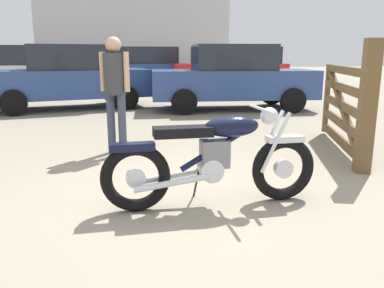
% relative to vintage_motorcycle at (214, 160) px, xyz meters
% --- Properties ---
extents(ground_plane, '(80.00, 80.00, 0.00)m').
position_rel_vintage_motorcycle_xyz_m(ground_plane, '(-0.22, 0.14, -0.45)').
color(ground_plane, gray).
extents(vintage_motorcycle, '(2.08, 0.62, 0.94)m').
position_rel_vintage_motorcycle_xyz_m(vintage_motorcycle, '(0.00, 0.00, 0.00)').
color(vintage_motorcycle, black).
rests_on(vintage_motorcycle, ground_plane).
extents(timber_gate, '(1.05, 2.41, 1.60)m').
position_rel_vintage_motorcycle_xyz_m(timber_gate, '(2.41, 1.47, 0.25)').
color(timber_gate, brown).
rests_on(timber_gate, ground_plane).
extents(bystander, '(0.40, 0.30, 1.66)m').
position_rel_vintage_motorcycle_xyz_m(bystander, '(-0.80, 2.28, 0.57)').
color(bystander, '#383D51').
rests_on(bystander, ground_plane).
extents(white_estate_far, '(4.76, 2.10, 1.74)m').
position_rel_vintage_motorcycle_xyz_m(white_estate_far, '(4.39, 12.36, 0.49)').
color(white_estate_far, black).
rests_on(white_estate_far, ground_plane).
extents(dark_sedan_left, '(4.38, 2.31, 1.67)m').
position_rel_vintage_motorcycle_xyz_m(dark_sedan_left, '(2.39, 6.40, 0.38)').
color(dark_sedan_left, black).
rests_on(dark_sedan_left, ground_plane).
extents(silver_sedan_mid, '(4.44, 2.47, 1.67)m').
position_rel_vintage_motorcycle_xyz_m(silver_sedan_mid, '(-1.82, 7.56, 0.38)').
color(silver_sedan_mid, black).
rests_on(silver_sedan_mid, ground_plane).
extents(pale_sedan_back, '(4.81, 2.22, 1.74)m').
position_rel_vintage_motorcycle_xyz_m(pale_sedan_back, '(0.34, 13.51, 0.49)').
color(pale_sedan_back, black).
rests_on(pale_sedan_back, ground_plane).
extents(industrial_building, '(16.43, 11.41, 16.87)m').
position_rel_vintage_motorcycle_xyz_m(industrial_building, '(1.78, 32.81, 3.55)').
color(industrial_building, '#B2B2B7').
rests_on(industrial_building, ground_plane).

